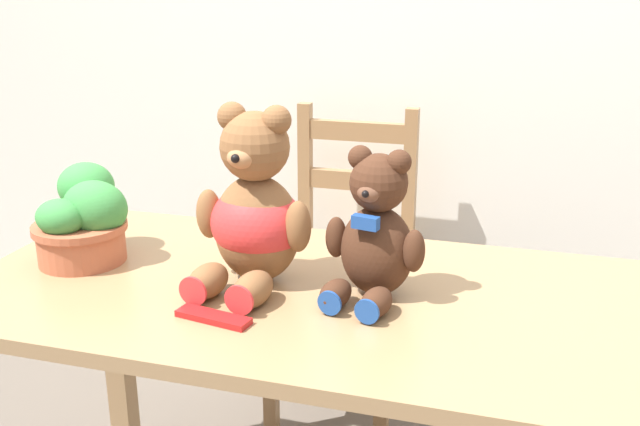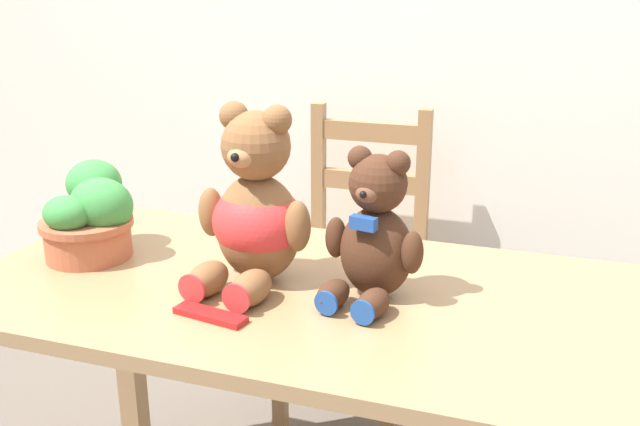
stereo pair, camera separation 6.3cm
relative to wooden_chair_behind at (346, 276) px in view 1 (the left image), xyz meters
name	(u,v)px [view 1 (the left image)]	position (x,y,z in m)	size (l,w,h in m)	color
dining_table	(343,341)	(0.19, -0.76, 0.19)	(1.56, 0.70, 0.77)	#9E7A51
wooden_chair_behind	(346,276)	(0.00, 0.00, 0.00)	(0.38, 0.41, 0.99)	#997047
teddy_bear_left	(255,213)	(0.00, -0.75, 0.44)	(0.26, 0.28, 0.37)	brown
teddy_bear_right	(375,234)	(0.25, -0.75, 0.43)	(0.21, 0.22, 0.30)	#472819
potted_plant	(84,219)	(-0.41, -0.74, 0.39)	(0.21, 0.23, 0.21)	#B25B3D
chocolate_bar	(213,317)	(-0.01, -0.94, 0.30)	(0.15, 0.04, 0.01)	red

